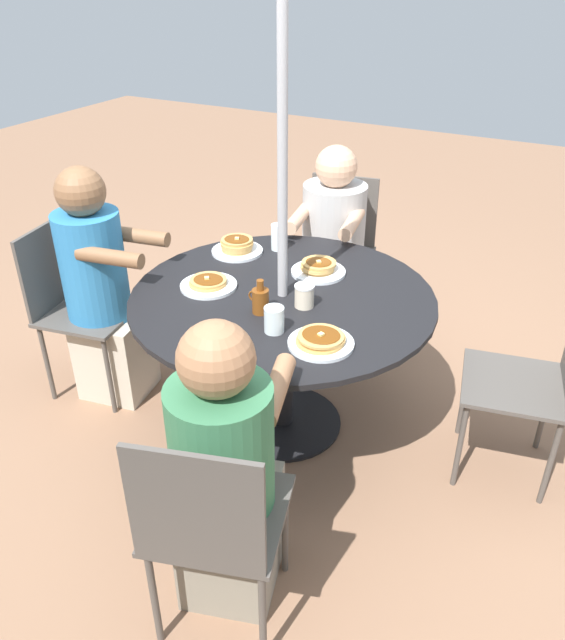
% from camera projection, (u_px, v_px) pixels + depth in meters
% --- Properties ---
extents(ground_plane, '(12.00, 12.00, 0.00)m').
position_uv_depth(ground_plane, '(282.00, 422.00, 3.03)').
color(ground_plane, '#8C664C').
extents(patio_table, '(1.31, 1.31, 0.71)m').
position_uv_depth(patio_table, '(282.00, 318.00, 2.73)').
color(patio_table, black).
rests_on(patio_table, ground).
extents(umbrella_pole, '(0.04, 0.04, 2.28)m').
position_uv_depth(umbrella_pole, '(282.00, 197.00, 2.45)').
color(umbrella_pole, '#ADADB2').
rests_on(umbrella_pole, ground).
extents(patio_chair_north, '(0.48, 0.48, 0.87)m').
position_uv_depth(patio_chair_north, '(539.00, 376.00, 2.51)').
color(patio_chair_north, '#514C47').
rests_on(patio_chair_north, ground).
extents(patio_chair_east, '(0.48, 0.48, 0.87)m').
position_uv_depth(patio_chair_east, '(338.00, 243.00, 3.66)').
color(patio_chair_east, '#514C47').
rests_on(patio_chair_east, ground).
extents(diner_east, '(0.43, 0.57, 1.11)m').
position_uv_depth(diner_east, '(331.00, 253.00, 3.52)').
color(diner_east, slate).
rests_on(diner_east, ground).
extents(patio_chair_south, '(0.48, 0.48, 0.87)m').
position_uv_depth(patio_chair_south, '(74.00, 299.00, 3.06)').
color(patio_chair_south, '#514C47').
rests_on(patio_chair_south, ground).
extents(diner_south, '(0.51, 0.38, 1.18)m').
position_uv_depth(diner_south, '(102.00, 294.00, 2.99)').
color(diner_south, beige).
rests_on(diner_south, ground).
extents(patio_chair_west, '(0.51, 0.51, 0.87)m').
position_uv_depth(patio_chair_west, '(211.00, 521.00, 1.87)').
color(patio_chair_west, '#514C47').
rests_on(patio_chair_west, ground).
extents(diner_west, '(0.44, 0.55, 1.10)m').
position_uv_depth(diner_west, '(226.00, 478.00, 2.00)').
color(diner_west, gray).
rests_on(diner_west, ground).
extents(pancake_plate_a, '(0.25, 0.25, 0.08)m').
position_uv_depth(pancake_plate_a, '(237.00, 247.00, 3.04)').
color(pancake_plate_a, white).
rests_on(pancake_plate_a, patio_table).
extents(pancake_plate_b, '(0.25, 0.25, 0.06)m').
position_uv_depth(pancake_plate_b, '(321.00, 341.00, 2.32)').
color(pancake_plate_b, white).
rests_on(pancake_plate_b, patio_table).
extents(pancake_plate_c, '(0.25, 0.25, 0.05)m').
position_uv_depth(pancake_plate_c, '(208.00, 284.00, 2.73)').
color(pancake_plate_c, white).
rests_on(pancake_plate_c, patio_table).
extents(pancake_plate_d, '(0.25, 0.25, 0.07)m').
position_uv_depth(pancake_plate_d, '(318.00, 269.00, 2.84)').
color(pancake_plate_d, white).
rests_on(pancake_plate_d, patio_table).
extents(syrup_bottle, '(0.09, 0.07, 0.15)m').
position_uv_depth(syrup_bottle, '(260.00, 300.00, 2.52)').
color(syrup_bottle, brown).
rests_on(syrup_bottle, patio_table).
extents(coffee_cup, '(0.08, 0.08, 0.10)m').
position_uv_depth(coffee_cup, '(304.00, 296.00, 2.56)').
color(coffee_cup, beige).
rests_on(coffee_cup, patio_table).
extents(drinking_glass_a, '(0.07, 0.07, 0.13)m').
position_uv_depth(drinking_glass_a, '(278.00, 237.00, 3.05)').
color(drinking_glass_a, silver).
rests_on(drinking_glass_a, patio_table).
extents(drinking_glass_b, '(0.08, 0.08, 0.10)m').
position_uv_depth(drinking_glass_b, '(274.00, 320.00, 2.39)').
color(drinking_glass_b, silver).
rests_on(drinking_glass_b, patio_table).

